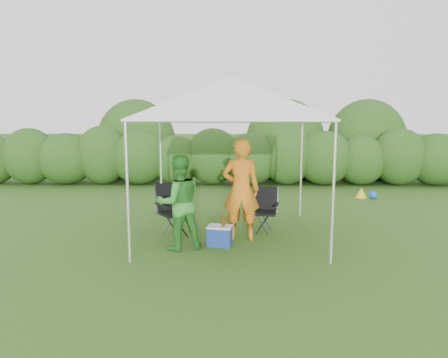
{
  "coord_description": "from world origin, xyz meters",
  "views": [
    {
      "loc": [
        0.03,
        -7.24,
        2.26
      ],
      "look_at": [
        -0.11,
        0.4,
        1.05
      ],
      "focal_mm": 35.0,
      "sensor_mm": 36.0,
      "label": 1
    }
  ],
  "objects_px": {
    "canopy": "(231,98)",
    "woman": "(179,203)",
    "chair_right": "(265,206)",
    "chair_left": "(173,206)",
    "cooler": "(220,236)",
    "man": "(241,190)"
  },
  "relations": [
    {
      "from": "cooler",
      "to": "man",
      "type": "bearing_deg",
      "value": 56.91
    },
    {
      "from": "chair_right",
      "to": "man",
      "type": "distance_m",
      "value": 0.84
    },
    {
      "from": "canopy",
      "to": "chair_left",
      "type": "relative_size",
      "value": 3.3
    },
    {
      "from": "canopy",
      "to": "cooler",
      "type": "distance_m",
      "value": 2.39
    },
    {
      "from": "canopy",
      "to": "cooler",
      "type": "xyz_separation_m",
      "value": [
        -0.18,
        -0.66,
        -2.29
      ]
    },
    {
      "from": "chair_right",
      "to": "woman",
      "type": "height_order",
      "value": "woman"
    },
    {
      "from": "canopy",
      "to": "man",
      "type": "relative_size",
      "value": 1.74
    },
    {
      "from": "chair_left",
      "to": "woman",
      "type": "distance_m",
      "value": 0.92
    },
    {
      "from": "canopy",
      "to": "woman",
      "type": "bearing_deg",
      "value": -135.04
    },
    {
      "from": "chair_left",
      "to": "cooler",
      "type": "distance_m",
      "value": 1.17
    },
    {
      "from": "chair_left",
      "to": "canopy",
      "type": "bearing_deg",
      "value": -36.65
    },
    {
      "from": "chair_right",
      "to": "cooler",
      "type": "xyz_separation_m",
      "value": [
        -0.82,
        -0.95,
        -0.3
      ]
    },
    {
      "from": "chair_left",
      "to": "cooler",
      "type": "height_order",
      "value": "chair_left"
    },
    {
      "from": "chair_right",
      "to": "man",
      "type": "height_order",
      "value": "man"
    },
    {
      "from": "woman",
      "to": "cooler",
      "type": "bearing_deg",
      "value": 172.74
    },
    {
      "from": "canopy",
      "to": "chair_right",
      "type": "distance_m",
      "value": 2.11
    },
    {
      "from": "chair_right",
      "to": "canopy",
      "type": "bearing_deg",
      "value": -143.56
    },
    {
      "from": "chair_left",
      "to": "cooler",
      "type": "xyz_separation_m",
      "value": [
        0.88,
        -0.68,
        -0.36
      ]
    },
    {
      "from": "woman",
      "to": "man",
      "type": "bearing_deg",
      "value": -173.7
    },
    {
      "from": "man",
      "to": "cooler",
      "type": "distance_m",
      "value": 0.89
    },
    {
      "from": "canopy",
      "to": "woman",
      "type": "relative_size",
      "value": 2.0
    },
    {
      "from": "woman",
      "to": "cooler",
      "type": "xyz_separation_m",
      "value": [
        0.66,
        0.18,
        -0.6
      ]
    }
  ]
}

